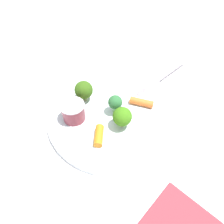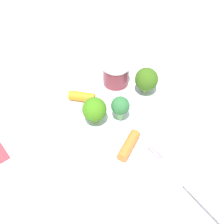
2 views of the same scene
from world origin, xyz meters
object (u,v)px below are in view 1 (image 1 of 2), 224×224
(sauce_cup, at_px, (73,112))
(carrot_stick_1, at_px, (99,136))
(plate, at_px, (115,113))
(carrot_stick_0, at_px, (142,103))
(broccoli_floret_1, at_px, (121,117))
(fork, at_px, (163,77))
(broccoli_floret_0, at_px, (84,90))
(broccoli_floret_2, at_px, (116,103))

(sauce_cup, bearing_deg, carrot_stick_1, 117.20)
(plate, height_order, carrot_stick_0, carrot_stick_0)
(broccoli_floret_1, height_order, carrot_stick_1, broccoli_floret_1)
(sauce_cup, height_order, broccoli_floret_1, broccoli_floret_1)
(sauce_cup, height_order, fork, sauce_cup)
(carrot_stick_1, height_order, fork, carrot_stick_1)
(plate, height_order, broccoli_floret_1, broccoli_floret_1)
(plate, xyz_separation_m, broccoli_floret_1, (0.00, 0.04, 0.03))
(plate, relative_size, carrot_stick_0, 5.66)
(broccoli_floret_0, bearing_deg, carrot_stick_0, 152.89)
(broccoli_floret_1, height_order, carrot_stick_0, broccoli_floret_1)
(broccoli_floret_0, relative_size, broccoli_floret_2, 1.13)
(plate, xyz_separation_m, broccoli_floret_0, (0.05, -0.06, 0.04))
(broccoli_floret_1, xyz_separation_m, carrot_stick_0, (-0.06, -0.04, -0.02))
(carrot_stick_1, xyz_separation_m, fork, (-0.21, -0.13, -0.01))
(broccoli_floret_0, bearing_deg, broccoli_floret_1, 117.57)
(sauce_cup, bearing_deg, plate, 173.03)
(broccoli_floret_2, bearing_deg, broccoli_floret_0, -47.29)
(sauce_cup, bearing_deg, fork, -166.13)
(plate, xyz_separation_m, fork, (-0.16, -0.07, 0.01))
(sauce_cup, xyz_separation_m, carrot_stick_0, (-0.15, 0.01, -0.01))
(plate, distance_m, carrot_stick_0, 0.06)
(broccoli_floret_2, bearing_deg, sauce_cup, -7.45)
(plate, height_order, carrot_stick_1, carrot_stick_1)
(broccoli_floret_0, height_order, carrot_stick_1, broccoli_floret_0)
(sauce_cup, distance_m, carrot_stick_1, 0.08)
(plate, bearing_deg, carrot_stick_1, 46.54)
(broccoli_floret_2, xyz_separation_m, carrot_stick_0, (-0.06, 0.00, -0.02))
(broccoli_floret_0, bearing_deg, sauce_cup, 53.76)
(broccoli_floret_0, bearing_deg, fork, -176.47)
(broccoli_floret_1, bearing_deg, broccoli_floret_0, -62.43)
(broccoli_floret_1, xyz_separation_m, carrot_stick_1, (0.05, 0.01, -0.02))
(broccoli_floret_0, height_order, broccoli_floret_1, broccoli_floret_0)
(sauce_cup, distance_m, broccoli_floret_2, 0.09)
(carrot_stick_0, bearing_deg, plate, -1.61)
(broccoli_floret_2, height_order, carrot_stick_1, broccoli_floret_2)
(broccoli_floret_1, distance_m, broccoli_floret_2, 0.04)
(fork, bearing_deg, carrot_stick_1, 31.45)
(broccoli_floret_0, relative_size, fork, 0.27)
(carrot_stick_1, bearing_deg, broccoli_floret_2, -134.14)
(broccoli_floret_1, relative_size, fork, 0.26)
(plate, xyz_separation_m, broccoli_floret_2, (-0.00, 0.00, 0.03))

